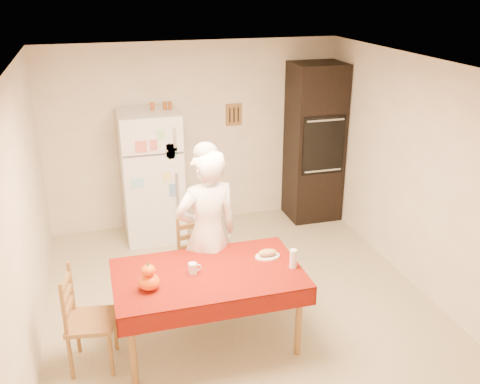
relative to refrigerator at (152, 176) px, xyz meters
name	(u,v)px	position (x,y,z in m)	size (l,w,h in m)	color
floor	(240,303)	(0.65, -1.88, -0.85)	(4.50, 4.50, 0.00)	tan
room_shell	(240,159)	(0.65, -1.88, 0.77)	(4.02, 4.52, 2.51)	#EFE1C9
refrigerator	(152,176)	(0.00, 0.00, 0.00)	(0.75, 0.74, 1.70)	white
oven_cabinet	(314,143)	(2.28, 0.05, 0.25)	(0.70, 0.62, 2.20)	black
dining_table	(208,279)	(0.19, -2.43, -0.16)	(1.70, 1.00, 0.76)	brown
chair_far	(199,258)	(0.25, -1.69, -0.34)	(0.47, 0.45, 0.95)	brown
chair_left	(83,316)	(-0.93, -2.43, -0.34)	(0.46, 0.48, 0.95)	brown
seated_woman	(207,235)	(0.30, -1.93, 0.04)	(0.65, 0.42, 1.77)	white
coffee_mug	(193,268)	(0.06, -2.41, -0.04)	(0.08, 0.08, 0.10)	silver
pumpkin_lower	(149,282)	(-0.35, -2.56, -0.02)	(0.18, 0.18, 0.14)	#C74904
pumpkin_upper	(148,270)	(-0.35, -2.56, 0.10)	(0.12, 0.12, 0.09)	#C65704
wine_glass	(293,258)	(0.97, -2.55, 0.00)	(0.07, 0.07, 0.18)	white
bread_plate	(267,256)	(0.80, -2.31, -0.08)	(0.24, 0.24, 0.02)	white
bread_loaf	(267,253)	(0.80, -2.31, -0.04)	(0.18, 0.10, 0.06)	tan
spice_jar_left	(152,106)	(0.07, 0.05, 0.90)	(0.05, 0.05, 0.10)	#994B1B
spice_jar_mid	(165,106)	(0.22, 0.05, 0.90)	(0.05, 0.05, 0.10)	brown
spice_jar_right	(170,105)	(0.29, 0.05, 0.90)	(0.05, 0.05, 0.10)	brown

